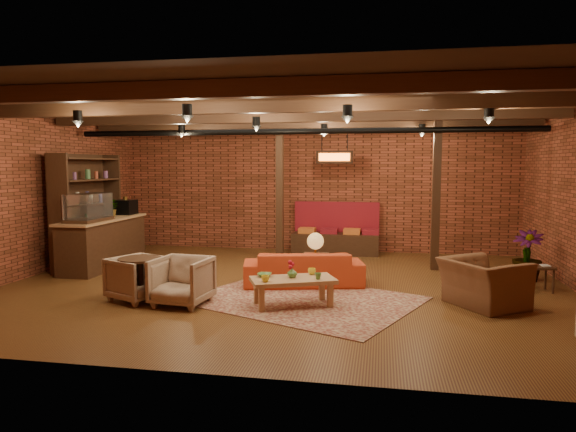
% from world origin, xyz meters
% --- Properties ---
extents(floor, '(10.00, 10.00, 0.00)m').
position_xyz_m(floor, '(0.00, 0.00, 0.00)').
color(floor, '#3C1B0F').
rests_on(floor, ground).
extents(ceiling, '(10.00, 8.00, 0.02)m').
position_xyz_m(ceiling, '(0.00, 0.00, 3.20)').
color(ceiling, black).
rests_on(ceiling, wall_back).
extents(wall_back, '(10.00, 0.02, 3.20)m').
position_xyz_m(wall_back, '(0.00, 4.00, 1.60)').
color(wall_back, brown).
rests_on(wall_back, ground).
extents(wall_front, '(10.00, 0.02, 3.20)m').
position_xyz_m(wall_front, '(0.00, -4.00, 1.60)').
color(wall_front, brown).
rests_on(wall_front, ground).
extents(wall_left, '(0.02, 8.00, 3.20)m').
position_xyz_m(wall_left, '(-5.00, 0.00, 1.60)').
color(wall_left, brown).
rests_on(wall_left, ground).
extents(ceiling_beams, '(9.80, 6.40, 0.22)m').
position_xyz_m(ceiling_beams, '(0.00, 0.00, 3.08)').
color(ceiling_beams, black).
rests_on(ceiling_beams, ceiling).
extents(ceiling_pipe, '(9.60, 0.12, 0.12)m').
position_xyz_m(ceiling_pipe, '(0.00, 1.60, 2.85)').
color(ceiling_pipe, black).
rests_on(ceiling_pipe, ceiling).
extents(post_left, '(0.16, 0.16, 3.20)m').
position_xyz_m(post_left, '(-0.60, 2.60, 1.60)').
color(post_left, black).
rests_on(post_left, ground).
extents(post_right, '(0.16, 0.16, 3.20)m').
position_xyz_m(post_right, '(2.80, 2.00, 1.60)').
color(post_right, black).
rests_on(post_right, ground).
extents(service_counter, '(0.80, 2.50, 1.60)m').
position_xyz_m(service_counter, '(-4.10, 1.00, 0.80)').
color(service_counter, black).
rests_on(service_counter, ground).
extents(plant_counter, '(0.35, 0.39, 0.30)m').
position_xyz_m(plant_counter, '(-4.00, 1.20, 1.22)').
color(plant_counter, '#337F33').
rests_on(plant_counter, service_counter).
extents(shelving_hutch, '(0.52, 2.00, 2.40)m').
position_xyz_m(shelving_hutch, '(-4.50, 1.10, 1.20)').
color(shelving_hutch, black).
rests_on(shelving_hutch, ground).
extents(banquette, '(2.10, 0.70, 1.00)m').
position_xyz_m(banquette, '(0.60, 3.55, 0.50)').
color(banquette, maroon).
rests_on(banquette, ground).
extents(service_sign, '(0.86, 0.06, 0.30)m').
position_xyz_m(service_sign, '(0.60, 3.10, 2.35)').
color(service_sign, orange).
rests_on(service_sign, ceiling).
extents(ceiling_spotlights, '(6.40, 4.40, 0.28)m').
position_xyz_m(ceiling_spotlights, '(0.00, 0.00, 2.86)').
color(ceiling_spotlights, black).
rests_on(ceiling_spotlights, ceiling).
extents(rug, '(4.15, 3.74, 0.01)m').
position_xyz_m(rug, '(0.48, -0.90, 0.01)').
color(rug, maroon).
rests_on(rug, floor).
extents(sofa, '(2.26, 1.28, 0.62)m').
position_xyz_m(sofa, '(0.33, 0.12, 0.31)').
color(sofa, '#AE3518').
rests_on(sofa, floor).
extents(coffee_table, '(1.42, 1.08, 0.69)m').
position_xyz_m(coffee_table, '(0.37, -1.28, 0.39)').
color(coffee_table, '#A9704F').
rests_on(coffee_table, floor).
extents(side_table_lamp, '(0.46, 0.46, 0.95)m').
position_xyz_m(side_table_lamp, '(0.54, 0.18, 0.73)').
color(side_table_lamp, black).
rests_on(side_table_lamp, floor).
extents(round_table_left, '(0.68, 0.68, 0.70)m').
position_xyz_m(round_table_left, '(-2.04, -1.46, 0.48)').
color(round_table_left, black).
rests_on(round_table_left, floor).
extents(armchair_a, '(0.96, 0.99, 0.79)m').
position_xyz_m(armchair_a, '(-2.12, -1.40, 0.39)').
color(armchair_a, '#B8A48F').
rests_on(armchair_a, floor).
extents(armchair_b, '(0.88, 0.83, 0.83)m').
position_xyz_m(armchair_b, '(-1.33, -1.52, 0.41)').
color(armchair_b, '#B8A48F').
rests_on(armchair_b, floor).
extents(armchair_right, '(1.23, 1.33, 0.97)m').
position_xyz_m(armchair_right, '(3.26, -0.77, 0.49)').
color(armchair_right, brown).
rests_on(armchair_right, floor).
extents(side_table_book, '(0.43, 0.43, 0.46)m').
position_xyz_m(side_table_book, '(4.40, 0.40, 0.41)').
color(side_table_book, black).
rests_on(side_table_book, floor).
extents(plant_tall, '(2.11, 2.11, 2.86)m').
position_xyz_m(plant_tall, '(4.40, 1.24, 1.43)').
color(plant_tall, '#4C7F4C').
rests_on(plant_tall, floor).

